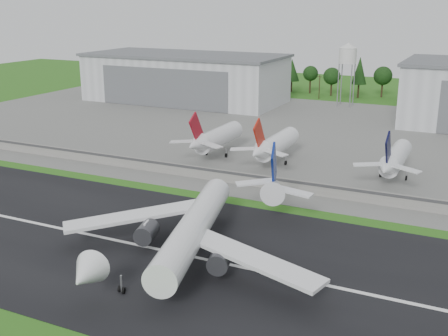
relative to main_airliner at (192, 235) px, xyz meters
The scene contains 13 objects.
ground 13.89m from the main_airliner, 132.51° to the right, with size 600.00×600.00×0.00m, color #235F16.
runway 10.04m from the main_airliner, behind, with size 320.00×60.00×0.10m, color black.
runway_centerline 10.01m from the main_airliner, behind, with size 220.00×1.00×0.02m, color white.
apron 110.88m from the main_airliner, 94.55° to the left, with size 320.00×150.00×0.10m, color slate.
blast_fence 46.35m from the main_airliner, 100.94° to the left, with size 240.00×0.61×3.50m.
hangar_west 179.05m from the main_airliner, 119.75° to the left, with size 97.00×44.00×23.20m.
water_tower 177.06m from the main_airliner, 94.49° to the left, with size 8.40×8.40×29.40m.
utility_poles 190.69m from the main_airliner, 92.64° to the left, with size 230.00×3.00×12.00m, color black, non-canonical shape.
treeline 205.67m from the main_airliner, 92.45° to the left, with size 320.00×16.00×22.00m, color black, non-canonical shape.
main_airliner is the anchor object (origin of this frame).
parked_jet_red_a 72.94m from the main_airliner, 113.26° to the left, with size 7.36×31.29×16.78m.
parked_jet_red_b 67.59m from the main_airliner, 97.56° to the left, with size 7.36×31.29×16.71m.
parked_jet_navy 71.92m from the main_airliner, 68.60° to the left, with size 7.36×31.29×16.51m.
Camera 1 is at (56.69, -76.74, 47.40)m, focal length 45.00 mm.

